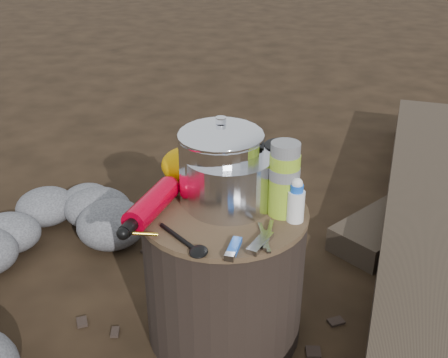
# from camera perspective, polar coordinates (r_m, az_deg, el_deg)

# --- Properties ---
(ground) EXTENTS (60.00, 60.00, 0.00)m
(ground) POSITION_cam_1_polar(r_m,az_deg,el_deg) (1.60, -0.00, -15.54)
(ground) COLOR black
(ground) RESTS_ON ground
(stump) EXTENTS (0.43, 0.43, 0.39)m
(stump) POSITION_cam_1_polar(r_m,az_deg,el_deg) (1.48, -0.00, -9.89)
(stump) COLOR black
(stump) RESTS_ON ground
(rock_ring) EXTENTS (0.47, 1.02, 0.20)m
(rock_ring) POSITION_cam_1_polar(r_m,az_deg,el_deg) (1.78, -20.61, -8.56)
(rock_ring) COLOR #57575B
(rock_ring) RESTS_ON ground
(log_main) EXTENTS (0.74, 2.21, 0.18)m
(log_main) POSITION_cam_1_polar(r_m,az_deg,el_deg) (2.03, 21.80, -4.39)
(log_main) COLOR #362C22
(log_main) RESTS_ON ground
(log_small) EXTENTS (0.85, 0.96, 0.09)m
(log_small) POSITION_cam_1_polar(r_m,az_deg,el_deg) (2.29, 21.21, -2.07)
(log_small) COLOR #362C22
(log_small) RESTS_ON ground
(foil_windscreen) EXTENTS (0.22, 0.22, 0.13)m
(foil_windscreen) POSITION_cam_1_polar(r_m,az_deg,el_deg) (1.36, 0.46, -0.19)
(foil_windscreen) COLOR silver
(foil_windscreen) RESTS_ON stump
(camping_pot) EXTENTS (0.22, 0.22, 0.22)m
(camping_pot) POSITION_cam_1_polar(r_m,az_deg,el_deg) (1.37, -0.32, 1.80)
(camping_pot) COLOR white
(camping_pot) RESTS_ON stump
(fuel_bottle) EXTENTS (0.11, 0.26, 0.06)m
(fuel_bottle) POSITION_cam_1_polar(r_m,az_deg,el_deg) (1.34, -7.67, -2.71)
(fuel_bottle) COLOR red
(fuel_bottle) RESTS_ON stump
(thermos) EXTENTS (0.08, 0.08, 0.19)m
(thermos) POSITION_cam_1_polar(r_m,az_deg,el_deg) (1.32, 6.37, -0.06)
(thermos) COLOR #94BC28
(thermos) RESTS_ON stump
(travel_mug) EXTENTS (0.09, 0.09, 0.14)m
(travel_mug) POSITION_cam_1_polar(r_m,az_deg,el_deg) (1.43, 6.08, 1.07)
(travel_mug) COLOR black
(travel_mug) RESTS_ON stump
(stuff_sack) EXTENTS (0.15, 0.12, 0.10)m
(stuff_sack) POSITION_cam_1_polar(r_m,az_deg,el_deg) (1.48, -3.76, 1.41)
(stuff_sack) COLOR #E89F00
(stuff_sack) RESTS_ON stump
(food_pouch) EXTENTS (0.11, 0.06, 0.14)m
(food_pouch) POSITION_cam_1_polar(r_m,az_deg,el_deg) (1.50, 1.02, 2.41)
(food_pouch) COLOR #191747
(food_pouch) RESTS_ON stump
(lighter) EXTENTS (0.03, 0.08, 0.02)m
(lighter) POSITION_cam_1_polar(r_m,az_deg,el_deg) (1.21, 1.10, -7.14)
(lighter) COLOR blue
(lighter) RESTS_ON stump
(multitool) EXTENTS (0.06, 0.10, 0.01)m
(multitool) POSITION_cam_1_polar(r_m,az_deg,el_deg) (1.23, 3.86, -6.75)
(multitool) COLOR #A2A2A7
(multitool) RESTS_ON stump
(pot_grabber) EXTENTS (0.04, 0.13, 0.01)m
(pot_grabber) POSITION_cam_1_polar(r_m,az_deg,el_deg) (1.26, 4.28, -6.07)
(pot_grabber) COLOR #A2A2A7
(pot_grabber) RESTS_ON stump
(spork) EXTENTS (0.15, 0.14, 0.01)m
(spork) POSITION_cam_1_polar(r_m,az_deg,el_deg) (1.25, -4.83, -6.14)
(spork) COLOR black
(spork) RESTS_ON stump
(squeeze_bottle) EXTENTS (0.04, 0.04, 0.10)m
(squeeze_bottle) POSITION_cam_1_polar(r_m,az_deg,el_deg) (1.31, 7.62, -2.45)
(squeeze_bottle) COLOR white
(squeeze_bottle) RESTS_ON stump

